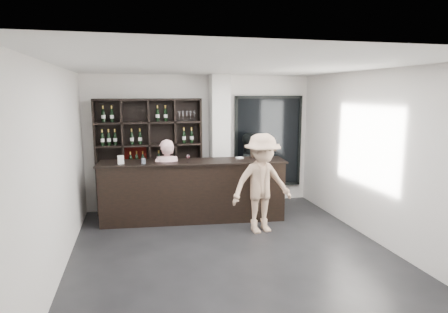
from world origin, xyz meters
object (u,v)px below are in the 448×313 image
object	(u,v)px
tasting_counter	(193,191)
taster_pink	(167,180)
wine_shelf	(150,156)
customer	(262,184)
taster_black	(247,170)

from	to	relation	value
tasting_counter	taster_pink	xyz separation A→B (m)	(-0.50, 0.10, 0.21)
wine_shelf	tasting_counter	distance (m)	1.29
taster_pink	customer	distance (m)	1.91
customer	taster_pink	bearing A→B (deg)	138.71
taster_pink	customer	world-z (taller)	customer
tasting_counter	taster_pink	size ratio (longest dim) A/B	2.23
tasting_counter	taster_pink	world-z (taller)	taster_pink
taster_pink	taster_black	distance (m)	1.88
wine_shelf	customer	size ratio (longest dim) A/B	1.33
taster_black	customer	xyz separation A→B (m)	(-0.20, -1.58, 0.08)
tasting_counter	customer	distance (m)	1.47
wine_shelf	customer	world-z (taller)	wine_shelf
wine_shelf	taster_pink	distance (m)	0.86
taster_black	customer	distance (m)	1.60
tasting_counter	wine_shelf	bearing A→B (deg)	140.41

